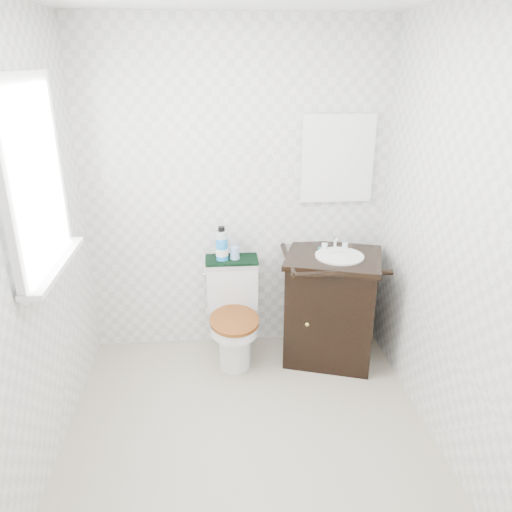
{
  "coord_description": "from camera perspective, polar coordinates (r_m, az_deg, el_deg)",
  "views": [
    {
      "loc": [
        -0.16,
        -2.31,
        2.11
      ],
      "look_at": [
        0.1,
        0.75,
        0.9
      ],
      "focal_mm": 35.0,
      "sensor_mm": 36.0,
      "label": 1
    }
  ],
  "objects": [
    {
      "name": "trash_bin",
      "position": [
        3.8,
        5.16,
        -9.64
      ],
      "size": [
        0.22,
        0.19,
        0.29
      ],
      "color": "white",
      "rests_on": "floor"
    },
    {
      "name": "soap_bar",
      "position": [
        3.66,
        7.56,
        0.92
      ],
      "size": [
        0.06,
        0.04,
        0.02
      ],
      "primitive_type": "ellipsoid",
      "color": "#187365",
      "rests_on": "vanity"
    },
    {
      "name": "wall_left",
      "position": [
        2.65,
        -25.28,
        -0.66
      ],
      "size": [
        0.0,
        2.4,
        2.4
      ],
      "primitive_type": "plane",
      "rotation": [
        1.57,
        0.0,
        1.57
      ],
      "color": "white",
      "rests_on": "ground"
    },
    {
      "name": "floor",
      "position": [
        3.13,
        -0.71,
        -20.78
      ],
      "size": [
        2.4,
        2.4,
        0.0
      ],
      "primitive_type": "plane",
      "color": "#B5AD92",
      "rests_on": "ground"
    },
    {
      "name": "vanity",
      "position": [
        3.72,
        8.61,
        -5.5
      ],
      "size": [
        0.79,
        0.73,
        0.92
      ],
      "color": "black",
      "rests_on": "floor"
    },
    {
      "name": "toilet",
      "position": [
        3.74,
        -2.61,
        -6.99
      ],
      "size": [
        0.39,
        0.61,
        0.73
      ],
      "color": "white",
      "rests_on": "floor"
    },
    {
      "name": "towel",
      "position": [
        3.67,
        -2.8,
        -0.42
      ],
      "size": [
        0.38,
        0.22,
        0.02
      ],
      "primitive_type": "cube",
      "color": "black",
      "rests_on": "toilet"
    },
    {
      "name": "wall_back",
      "position": [
        3.63,
        -2.21,
        7.06
      ],
      "size": [
        2.4,
        0.0,
        2.4
      ],
      "primitive_type": "plane",
      "rotation": [
        1.57,
        0.0,
        0.0
      ],
      "color": "white",
      "rests_on": "ground"
    },
    {
      "name": "mouthwash_bottle",
      "position": [
        3.61,
        -3.93,
        1.3
      ],
      "size": [
        0.09,
        0.09,
        0.25
      ],
      "color": "#1A89E2",
      "rests_on": "towel"
    },
    {
      "name": "wall_right",
      "position": [
        2.78,
        22.39,
        0.8
      ],
      "size": [
        0.0,
        2.4,
        2.4
      ],
      "primitive_type": "plane",
      "rotation": [
        1.57,
        0.0,
        -1.57
      ],
      "color": "white",
      "rests_on": "ground"
    },
    {
      "name": "wall_front",
      "position": [
        1.44,
        2.75,
        -17.62
      ],
      "size": [
        2.4,
        0.0,
        2.4
      ],
      "primitive_type": "plane",
      "rotation": [
        -1.57,
        0.0,
        0.0
      ],
      "color": "white",
      "rests_on": "ground"
    },
    {
      "name": "mirror",
      "position": [
        3.65,
        9.29,
        10.91
      ],
      "size": [
        0.5,
        0.02,
        0.6
      ],
      "primitive_type": "cube",
      "color": "silver",
      "rests_on": "wall_back"
    },
    {
      "name": "cup",
      "position": [
        3.64,
        -2.44,
        0.38
      ],
      "size": [
        0.07,
        0.07,
        0.09
      ],
      "primitive_type": "cone",
      "color": "#8AAEE1",
      "rests_on": "towel"
    },
    {
      "name": "window",
      "position": [
        2.77,
        -24.18,
        8.05
      ],
      "size": [
        0.02,
        0.7,
        0.9
      ],
      "primitive_type": "cube",
      "color": "white",
      "rests_on": "wall_left"
    }
  ]
}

